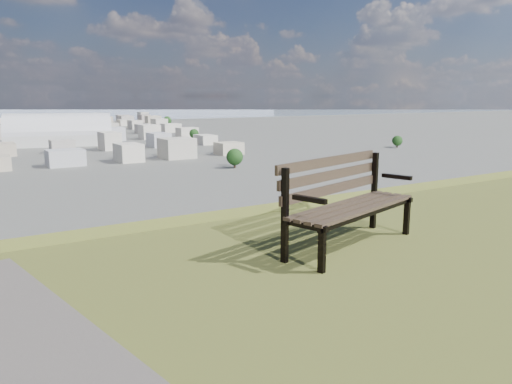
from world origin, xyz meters
TOP-DOWN VIEW (x-y plane):
  - park_bench at (0.93, 2.25)m, footprint 1.97×1.09m
  - arena at (52.61, 288.09)m, footprint 58.24×34.95m

SIDE VIEW (x-z plane):
  - arena at x=52.61m, z-range -6.07..16.90m
  - park_bench at x=0.93m, z-range 25.06..26.05m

